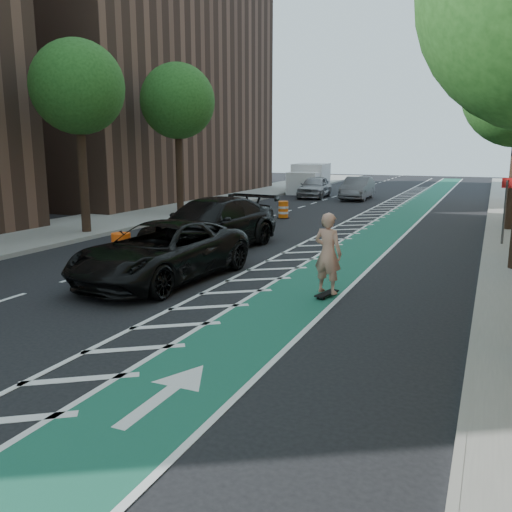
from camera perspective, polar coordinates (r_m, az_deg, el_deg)
The scene contains 20 objects.
ground at distance 11.98m, azimuth -14.60°, elevation -6.21°, with size 120.00×120.00×0.00m, color black.
bike_lane at distance 19.68m, azimuth 10.99°, elevation 0.88°, with size 2.00×90.00×0.01m, color #195A3D.
buffer_strip at distance 20.06m, azimuth 6.81°, elevation 1.20°, with size 1.40×90.00×0.01m, color silver.
sidewalk_left at distance 25.44m, azimuth -17.65°, elevation 3.08°, with size 5.00×90.00×0.15m, color gray.
curb_right at distance 19.23m, azimuth 22.84°, elevation 0.15°, with size 0.12×90.00×0.16m, color gray.
curb_left at distance 23.91m, azimuth -13.21°, elevation 2.82°, with size 0.12×90.00×0.16m, color gray.
building_left_far at distance 41.48m, azimuth -13.89°, elevation 18.73°, with size 14.00×22.00×18.00m, color brown.
tree_l_c at distance 22.75m, azimuth -18.82°, elevation 16.49°, with size 4.20×4.20×7.90m.
tree_l_d at distance 29.19m, azimuth -7.84°, elevation 15.75°, with size 4.20×4.20×7.90m.
sign_post at distance 21.03m, azimuth 24.72°, elevation 4.41°, with size 0.35×0.08×2.47m.
skateboard at distance 13.14m, azimuth 7.46°, elevation -3.94°, with size 0.41×0.85×0.11m.
skateboarder at distance 12.91m, azimuth 7.58°, elevation 0.30°, with size 0.71×0.46×1.94m, color tan.
suv_near at distance 14.75m, azimuth -9.85°, elevation 0.47°, with size 2.61×5.66×1.57m, color black.
suv_far at distance 18.85m, azimuth -4.81°, elevation 3.32°, with size 2.50×6.15×1.78m, color black.
car_silver at distance 38.38m, azimuth 6.21°, elevation 7.25°, with size 1.78×4.42×1.50m, color gray.
car_grey at distance 37.56m, azimuth 10.62°, elevation 7.03°, with size 1.59×4.57×1.50m, color slate.
box_truck at distance 42.63m, azimuth 5.61°, elevation 8.03°, with size 2.78×5.46×2.20m.
barrel_a at distance 16.83m, azimuth -13.96°, elevation 0.57°, with size 0.73×0.73×1.00m.
barrel_b at distance 23.72m, azimuth -3.63°, elevation 3.90°, with size 0.67×0.67×0.91m.
barrel_c at distance 27.25m, azimuth 2.89°, elevation 4.84°, with size 0.63×0.63×0.86m.
Camera 1 is at (7.17, -8.91, 3.57)m, focal length 38.00 mm.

